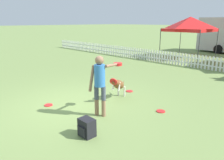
{
  "coord_description": "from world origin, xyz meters",
  "views": [
    {
      "loc": [
        5.18,
        -3.39,
        2.44
      ],
      "look_at": [
        0.75,
        0.91,
        0.77
      ],
      "focal_mm": 35.0,
      "sensor_mm": 36.0,
      "label": 1
    }
  ],
  "objects": [
    {
      "name": "picket_fence",
      "position": [
        0.0,
        7.83,
        0.36
      ],
      "size": [
        26.56,
        0.04,
        0.71
      ],
      "color": "white",
      "rests_on": "ground_plane"
    },
    {
      "name": "frisbee_midfield",
      "position": [
        -0.52,
        -0.51,
        0.01
      ],
      "size": [
        0.24,
        0.24,
        0.02
      ],
      "color": "red",
      "rests_on": "ground_plane"
    },
    {
      "name": "canopy_tent_secondary",
      "position": [
        -1.87,
        10.63,
        2.23
      ],
      "size": [
        2.74,
        2.74,
        2.71
      ],
      "color": "#333338",
      "rests_on": "ground_plane"
    },
    {
      "name": "frisbee_near_dog",
      "position": [
        2.08,
        1.51,
        0.01
      ],
      "size": [
        0.24,
        0.24,
        0.02
      ],
      "color": "red",
      "rests_on": "ground_plane"
    },
    {
      "name": "backpack_on_grass",
      "position": [
        1.7,
        -0.79,
        0.2
      ],
      "size": [
        0.35,
        0.3,
        0.4
      ],
      "color": "black",
      "rests_on": "ground_plane"
    },
    {
      "name": "leaping_dog",
      "position": [
        0.53,
        1.4,
        0.48
      ],
      "size": [
        0.6,
        1.08,
        0.8
      ],
      "rotation": [
        0.0,
        0.0,
        -2.72
      ],
      "color": "brown",
      "rests_on": "ground_plane"
    },
    {
      "name": "frisbee_near_handler",
      "position": [
        0.28,
        2.23,
        0.01
      ],
      "size": [
        0.24,
        0.24,
        0.02
      ],
      "color": "red",
      "rests_on": "ground_plane"
    },
    {
      "name": "handler_person",
      "position": [
        1.09,
        0.17,
        1.01
      ],
      "size": [
        0.41,
        1.07,
        1.61
      ],
      "rotation": [
        0.0,
        0.0,
        0.42
      ],
      "color": "#8C664C",
      "rests_on": "ground_plane"
    },
    {
      "name": "ground_plane",
      "position": [
        0.0,
        0.0,
        0.0
      ],
      "size": [
        240.0,
        240.0,
        0.0
      ],
      "primitive_type": "plane",
      "color": "olive"
    }
  ]
}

